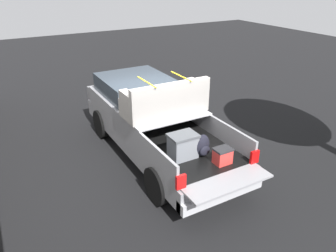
# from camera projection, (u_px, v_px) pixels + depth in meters

# --- Properties ---
(ground_plane) EXTENTS (40.00, 40.00, 0.00)m
(ground_plane) POSITION_uv_depth(u_px,v_px,m) (157.00, 155.00, 8.72)
(ground_plane) COLOR black
(pickup_truck) EXTENTS (6.05, 2.06, 2.23)m
(pickup_truck) POSITION_uv_depth(u_px,v_px,m) (150.00, 118.00, 8.59)
(pickup_truck) COLOR gray
(pickup_truck) RESTS_ON ground_plane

